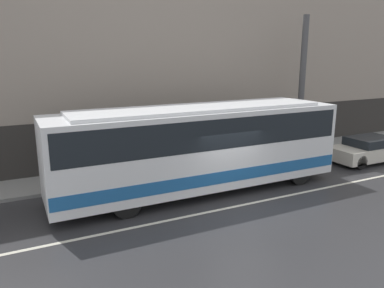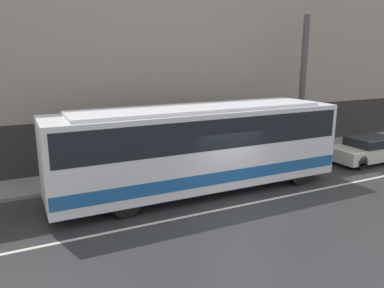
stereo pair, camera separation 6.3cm
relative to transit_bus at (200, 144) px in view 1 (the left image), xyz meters
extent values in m
plane|color=#2D2D30|center=(0.62, -1.96, -1.88)|extent=(60.00, 60.00, 0.00)
cube|color=gray|center=(0.62, 3.20, -1.82)|extent=(60.00, 2.32, 0.13)
cube|color=gray|center=(0.62, 4.51, 2.93)|extent=(60.00, 0.30, 9.63)
cube|color=#2D2B28|center=(0.62, 4.35, -0.68)|extent=(60.00, 0.06, 2.41)
cube|color=beige|center=(0.62, -1.96, -1.88)|extent=(54.00, 0.14, 0.01)
cube|color=white|center=(-0.01, 0.00, -0.10)|extent=(11.33, 2.57, 2.87)
cube|color=#1E5999|center=(-0.01, 0.00, -0.98)|extent=(11.27, 2.59, 0.45)
cube|color=black|center=(-0.01, 0.00, 0.61)|extent=(10.99, 2.59, 1.09)
cube|color=orange|center=(5.61, 0.00, 1.15)|extent=(0.12, 1.93, 0.28)
cube|color=white|center=(-0.01, 0.00, 1.40)|extent=(9.63, 2.19, 0.12)
cylinder|color=black|center=(4.06, -1.13, -1.40)|extent=(0.97, 0.28, 0.97)
cylinder|color=black|center=(4.06, 1.13, -1.40)|extent=(0.97, 0.28, 0.97)
cylinder|color=black|center=(-3.27, -1.13, -1.40)|extent=(0.97, 0.28, 0.97)
cylinder|color=black|center=(-3.27, 1.13, -1.40)|extent=(0.97, 0.28, 0.97)
cube|color=beige|center=(9.73, 0.00, -1.38)|extent=(4.62, 1.78, 0.63)
cube|color=black|center=(9.61, 0.00, -0.86)|extent=(2.22, 1.61, 0.41)
cylinder|color=black|center=(11.39, 0.79, -1.55)|extent=(0.66, 0.20, 0.66)
cylinder|color=black|center=(8.07, -0.79, -1.55)|extent=(0.66, 0.20, 0.66)
cylinder|color=black|center=(8.07, 0.79, -1.55)|extent=(0.66, 0.20, 0.66)
cylinder|color=#4C4C4F|center=(7.30, 2.63, 1.76)|extent=(0.31, 0.31, 7.01)
cylinder|color=#1E5933|center=(-0.85, 3.12, -1.00)|extent=(0.36, 0.36, 1.50)
sphere|color=tan|center=(-0.85, 3.12, -0.11)|extent=(0.27, 0.27, 0.27)
camera|label=1|loc=(-6.41, -12.30, 3.33)|focal=35.00mm
camera|label=2|loc=(-6.35, -12.33, 3.33)|focal=35.00mm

